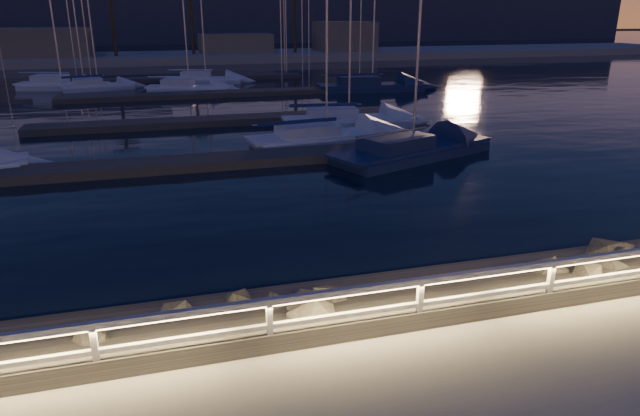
{
  "coord_description": "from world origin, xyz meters",
  "views": [
    {
      "loc": [
        -3.64,
        -9.04,
        5.95
      ],
      "look_at": [
        0.11,
        4.0,
        1.25
      ],
      "focal_mm": 32.0,
      "sensor_mm": 36.0,
      "label": 1
    }
  ],
  "objects_px": {
    "sailboat_d": "(409,149)",
    "sailboat_h": "(322,136)",
    "sailboat_k": "(204,79)",
    "sailboat_n": "(187,87)",
    "guard_rail": "(369,299)",
    "sailboat_l": "(369,86)",
    "sailboat_c": "(345,119)",
    "sailboat_i": "(96,86)",
    "sailboat_m": "(60,84)"
  },
  "relations": [
    {
      "from": "sailboat_d",
      "to": "sailboat_l",
      "type": "xyz_separation_m",
      "value": [
        6.65,
        22.86,
        0.02
      ]
    },
    {
      "from": "guard_rail",
      "to": "sailboat_c",
      "type": "relative_size",
      "value": 3.28
    },
    {
      "from": "sailboat_c",
      "to": "sailboat_h",
      "type": "relative_size",
      "value": 0.97
    },
    {
      "from": "sailboat_c",
      "to": "sailboat_n",
      "type": "bearing_deg",
      "value": 121.22
    },
    {
      "from": "guard_rail",
      "to": "sailboat_m",
      "type": "bearing_deg",
      "value": 104.03
    },
    {
      "from": "sailboat_k",
      "to": "sailboat_l",
      "type": "bearing_deg",
      "value": -21.51
    },
    {
      "from": "sailboat_m",
      "to": "sailboat_k",
      "type": "bearing_deg",
      "value": 23.49
    },
    {
      "from": "sailboat_d",
      "to": "sailboat_h",
      "type": "height_order",
      "value": "sailboat_d"
    },
    {
      "from": "sailboat_l",
      "to": "sailboat_m",
      "type": "distance_m",
      "value": 27.18
    },
    {
      "from": "sailboat_h",
      "to": "sailboat_m",
      "type": "xyz_separation_m",
      "value": [
        -16.12,
        27.26,
        0.05
      ]
    },
    {
      "from": "sailboat_c",
      "to": "sailboat_n",
      "type": "height_order",
      "value": "sailboat_c"
    },
    {
      "from": "sailboat_d",
      "to": "sailboat_n",
      "type": "relative_size",
      "value": 1.21
    },
    {
      "from": "sailboat_i",
      "to": "sailboat_m",
      "type": "distance_m",
      "value": 3.4
    },
    {
      "from": "guard_rail",
      "to": "sailboat_m",
      "type": "xyz_separation_m",
      "value": [
        -11.53,
        46.16,
        -0.91
      ]
    },
    {
      "from": "guard_rail",
      "to": "sailboat_l",
      "type": "xyz_separation_m",
      "value": [
        14.34,
        37.82,
        -0.92
      ]
    },
    {
      "from": "guard_rail",
      "to": "sailboat_h",
      "type": "relative_size",
      "value": 3.17
    },
    {
      "from": "sailboat_h",
      "to": "sailboat_k",
      "type": "distance_m",
      "value": 29.0
    },
    {
      "from": "sailboat_k",
      "to": "sailboat_i",
      "type": "bearing_deg",
      "value": -147.86
    },
    {
      "from": "sailboat_m",
      "to": "sailboat_n",
      "type": "height_order",
      "value": "sailboat_m"
    },
    {
      "from": "sailboat_d",
      "to": "sailboat_h",
      "type": "relative_size",
      "value": 1.07
    },
    {
      "from": "sailboat_c",
      "to": "sailboat_i",
      "type": "bearing_deg",
      "value": 132.9
    },
    {
      "from": "sailboat_k",
      "to": "sailboat_l",
      "type": "xyz_separation_m",
      "value": [
        13.23,
        -9.87,
        0.04
      ]
    },
    {
      "from": "sailboat_i",
      "to": "sailboat_m",
      "type": "relative_size",
      "value": 0.82
    },
    {
      "from": "sailboat_k",
      "to": "sailboat_n",
      "type": "xyz_separation_m",
      "value": [
        -1.99,
        -6.44,
        0.01
      ]
    },
    {
      "from": "sailboat_c",
      "to": "sailboat_n",
      "type": "xyz_separation_m",
      "value": [
        -8.16,
        18.03,
        -0.0
      ]
    },
    {
      "from": "sailboat_h",
      "to": "sailboat_m",
      "type": "distance_m",
      "value": 31.67
    },
    {
      "from": "guard_rail",
      "to": "sailboat_n",
      "type": "bearing_deg",
      "value": 91.23
    },
    {
      "from": "sailboat_l",
      "to": "sailboat_d",
      "type": "bearing_deg",
      "value": -101.25
    },
    {
      "from": "sailboat_c",
      "to": "sailboat_i",
      "type": "xyz_separation_m",
      "value": [
        -15.69,
        21.57,
        -0.02
      ]
    },
    {
      "from": "sailboat_i",
      "to": "sailboat_d",
      "type": "bearing_deg",
      "value": -75.49
    },
    {
      "from": "sailboat_d",
      "to": "sailboat_n",
      "type": "distance_m",
      "value": 27.66
    },
    {
      "from": "sailboat_n",
      "to": "sailboat_k",
      "type": "bearing_deg",
      "value": 90.21
    },
    {
      "from": "sailboat_k",
      "to": "sailboat_h",
      "type": "bearing_deg",
      "value": -67.89
    },
    {
      "from": "sailboat_d",
      "to": "sailboat_c",
      "type": "bearing_deg",
      "value": 71.55
    },
    {
      "from": "sailboat_d",
      "to": "sailboat_h",
      "type": "distance_m",
      "value": 5.02
    },
    {
      "from": "sailboat_m",
      "to": "sailboat_i",
      "type": "bearing_deg",
      "value": -7.11
    },
    {
      "from": "sailboat_h",
      "to": "sailboat_m",
      "type": "height_order",
      "value": "sailboat_h"
    },
    {
      "from": "sailboat_k",
      "to": "sailboat_m",
      "type": "height_order",
      "value": "sailboat_m"
    },
    {
      "from": "sailboat_i",
      "to": "sailboat_m",
      "type": "bearing_deg",
      "value": 142.44
    },
    {
      "from": "guard_rail",
      "to": "sailboat_d",
      "type": "height_order",
      "value": "sailboat_d"
    },
    {
      "from": "sailboat_l",
      "to": "sailboat_n",
      "type": "height_order",
      "value": "sailboat_l"
    },
    {
      "from": "sailboat_l",
      "to": "sailboat_i",
      "type": "bearing_deg",
      "value": 167.93
    },
    {
      "from": "guard_rail",
      "to": "sailboat_i",
      "type": "xyz_separation_m",
      "value": [
        -8.42,
        44.79,
        -0.97
      ]
    },
    {
      "from": "guard_rail",
      "to": "sailboat_n",
      "type": "relative_size",
      "value": 3.61
    },
    {
      "from": "sailboat_m",
      "to": "sailboat_n",
      "type": "bearing_deg",
      "value": -8.17
    },
    {
      "from": "sailboat_l",
      "to": "sailboat_n",
      "type": "relative_size",
      "value": 1.29
    },
    {
      "from": "sailboat_d",
      "to": "sailboat_l",
      "type": "height_order",
      "value": "sailboat_l"
    },
    {
      "from": "guard_rail",
      "to": "sailboat_c",
      "type": "bearing_deg",
      "value": 72.6
    },
    {
      "from": "sailboat_i",
      "to": "sailboat_k",
      "type": "distance_m",
      "value": 9.95
    },
    {
      "from": "sailboat_m",
      "to": "guard_rail",
      "type": "bearing_deg",
      "value": -59.37
    }
  ]
}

